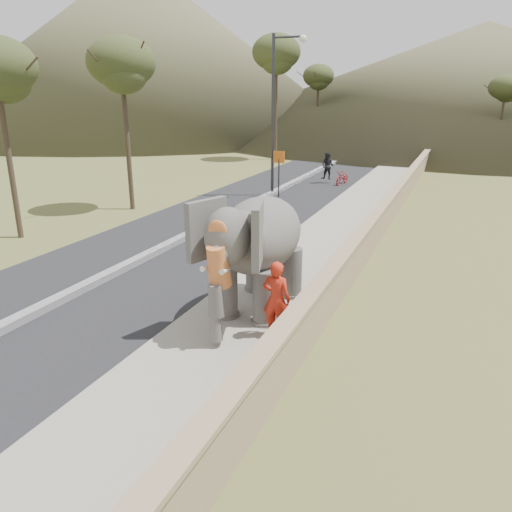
{
  "coord_description": "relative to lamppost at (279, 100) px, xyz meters",
  "views": [
    {
      "loc": [
        4.36,
        -6.27,
        5.26
      ],
      "look_at": [
        0.2,
        3.72,
        1.7
      ],
      "focal_mm": 35.0,
      "sensor_mm": 36.0,
      "label": 1
    }
  ],
  "objects": [
    {
      "name": "elephant_and_man",
      "position": [
        4.71,
        -14.0,
        -3.29
      ],
      "size": [
        2.29,
        4.02,
        2.9
      ],
      "color": "#65615B",
      "rests_on": "ground"
    },
    {
      "name": "motorcyclist",
      "position": [
        1.93,
        4.7,
        -4.13
      ],
      "size": [
        1.79,
        1.73,
        1.88
      ],
      "color": "maroon",
      "rests_on": "ground"
    },
    {
      "name": "ground",
      "position": [
        4.69,
        -18.44,
        -4.87
      ],
      "size": [
        160.0,
        160.0,
        0.0
      ],
      "primitive_type": "plane",
      "color": "olive",
      "rests_on": "ground"
    },
    {
      "name": "lamppost",
      "position": [
        0.0,
        0.0,
        0.0
      ],
      "size": [
        1.76,
        0.36,
        8.0
      ],
      "color": "#313036",
      "rests_on": "ground"
    },
    {
      "name": "road",
      "position": [
        -0.31,
        -8.44,
        -4.86
      ],
      "size": [
        7.0,
        120.0,
        0.03
      ],
      "primitive_type": "cube",
      "color": "black",
      "rests_on": "ground"
    },
    {
      "name": "hill_left",
      "position": [
        -33.31,
        36.56,
        6.13
      ],
      "size": [
        60.0,
        60.0,
        22.0
      ],
      "primitive_type": "cone",
      "color": "brown",
      "rests_on": "ground"
    },
    {
      "name": "hill_far",
      "position": [
        9.69,
        51.56,
        2.13
      ],
      "size": [
        80.0,
        80.0,
        14.0
      ],
      "primitive_type": "cone",
      "color": "brown",
      "rests_on": "ground"
    },
    {
      "name": "trees",
      "position": [
        7.81,
        11.26,
        -0.85
      ],
      "size": [
        48.45,
        41.5,
        9.89
      ],
      "color": "#473828",
      "rests_on": "ground"
    },
    {
      "name": "walkway",
      "position": [
        4.69,
        -8.44,
        -4.8
      ],
      "size": [
        3.0,
        120.0,
        0.15
      ],
      "primitive_type": "cube",
      "color": "#9E9687",
      "rests_on": "ground"
    },
    {
      "name": "signboard",
      "position": [
        0.19,
        -0.36,
        -3.23
      ],
      "size": [
        0.6,
        0.08,
        2.4
      ],
      "color": "#2D2D33",
      "rests_on": "ground"
    },
    {
      "name": "median",
      "position": [
        -0.31,
        -8.44,
        -4.76
      ],
      "size": [
        0.35,
        120.0,
        0.22
      ],
      "primitive_type": "cube",
      "color": "black",
      "rests_on": "ground"
    },
    {
      "name": "parapet",
      "position": [
        6.34,
        -8.44,
        -4.32
      ],
      "size": [
        0.3,
        120.0,
        1.1
      ],
      "primitive_type": "cube",
      "color": "tan",
      "rests_on": "ground"
    }
  ]
}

